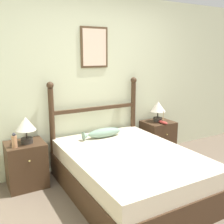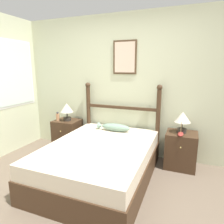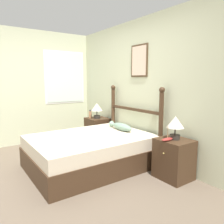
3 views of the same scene
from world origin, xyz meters
TOP-DOWN VIEW (x-y plane):
  - ground_plane at (0.00, 0.00)m, footprint 16.00×16.00m
  - wall_back at (-0.00, 1.73)m, footprint 6.40×0.08m
  - bed at (-0.09, 0.67)m, footprint 1.43×1.95m
  - headboard at (-0.09, 1.61)m, footprint 1.45×0.10m
  - nightstand_left at (-1.18, 1.45)m, footprint 0.48×0.45m
  - nightstand_right at (1.00, 1.45)m, footprint 0.48×0.45m
  - table_lamp_left at (-1.15, 1.43)m, footprint 0.25×0.25m
  - table_lamp_right at (0.99, 1.47)m, footprint 0.25×0.25m
  - bottle at (-1.32, 1.35)m, footprint 0.07×0.07m
  - model_boat at (0.98, 1.32)m, footprint 0.08×0.21m
  - fish_pillow at (-0.12, 1.33)m, footprint 0.59×0.15m

SIDE VIEW (x-z plane):
  - ground_plane at x=0.00m, z-range 0.00..0.00m
  - bed at x=-0.09m, z-range 0.00..0.53m
  - nightstand_left at x=-1.18m, z-range 0.00..0.59m
  - nightstand_right at x=1.00m, z-range 0.00..0.59m
  - fish_pillow at x=-0.12m, z-range 0.53..0.66m
  - model_boat at x=0.98m, z-range 0.51..0.72m
  - bottle at x=-1.32m, z-range 0.58..0.77m
  - headboard at x=-0.09m, z-range 0.07..1.40m
  - table_lamp_left at x=-1.15m, z-range 0.65..0.99m
  - table_lamp_right at x=0.99m, z-range 0.65..0.99m
  - wall_back at x=0.00m, z-range 0.00..2.55m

